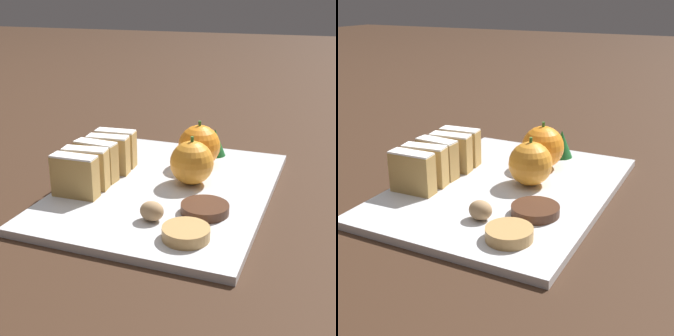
# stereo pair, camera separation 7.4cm
# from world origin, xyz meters

# --- Properties ---
(ground_plane) EXTENTS (6.00, 6.00, 0.00)m
(ground_plane) POSITION_xyz_m (0.00, 0.00, 0.00)
(ground_plane) COLOR #382316
(serving_platter) EXTENTS (0.32, 0.43, 0.01)m
(serving_platter) POSITION_xyz_m (0.00, 0.00, 0.01)
(serving_platter) COLOR silver
(serving_platter) RESTS_ON ground_plane
(stollen_slice_front) EXTENTS (0.07, 0.03, 0.07)m
(stollen_slice_front) POSITION_xyz_m (-0.12, -0.09, 0.04)
(stollen_slice_front) COLOR tan
(stollen_slice_front) RESTS_ON serving_platter
(stollen_slice_second) EXTENTS (0.07, 0.03, 0.07)m
(stollen_slice_second) POSITION_xyz_m (-0.12, -0.05, 0.04)
(stollen_slice_second) COLOR tan
(stollen_slice_second) RESTS_ON serving_platter
(stollen_slice_third) EXTENTS (0.07, 0.03, 0.07)m
(stollen_slice_third) POSITION_xyz_m (-0.12, -0.02, 0.04)
(stollen_slice_third) COLOR tan
(stollen_slice_third) RESTS_ON serving_platter
(stollen_slice_fourth) EXTENTS (0.07, 0.03, 0.07)m
(stollen_slice_fourth) POSITION_xyz_m (-0.12, 0.02, 0.04)
(stollen_slice_fourth) COLOR tan
(stollen_slice_fourth) RESTS_ON serving_platter
(stollen_slice_fifth) EXTENTS (0.07, 0.03, 0.07)m
(stollen_slice_fifth) POSITION_xyz_m (-0.12, 0.05, 0.04)
(stollen_slice_fifth) COLOR tan
(stollen_slice_fifth) RESTS_ON serving_platter
(orange_near) EXTENTS (0.07, 0.07, 0.08)m
(orange_near) POSITION_xyz_m (0.03, 0.02, 0.05)
(orange_near) COLOR orange
(orange_near) RESTS_ON serving_platter
(orange_far) EXTENTS (0.07, 0.07, 0.08)m
(orange_far) POSITION_xyz_m (0.02, 0.10, 0.05)
(orange_far) COLOR orange
(orange_far) RESTS_ON serving_platter
(walnut) EXTENTS (0.03, 0.03, 0.03)m
(walnut) POSITION_xyz_m (0.02, -0.12, 0.03)
(walnut) COLOR tan
(walnut) RESTS_ON serving_platter
(chocolate_cookie) EXTENTS (0.07, 0.07, 0.01)m
(chocolate_cookie) POSITION_xyz_m (0.08, -0.07, 0.02)
(chocolate_cookie) COLOR #472819
(chocolate_cookie) RESTS_ON serving_platter
(gingerbread_cookie) EXTENTS (0.06, 0.06, 0.02)m
(gingerbread_cookie) POSITION_xyz_m (0.08, -0.15, 0.02)
(gingerbread_cookie) COLOR tan
(gingerbread_cookie) RESTS_ON serving_platter
(evergreen_sprig) EXTENTS (0.04, 0.04, 0.05)m
(evergreen_sprig) POSITION_xyz_m (0.03, 0.17, 0.04)
(evergreen_sprig) COLOR #195623
(evergreen_sprig) RESTS_ON serving_platter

